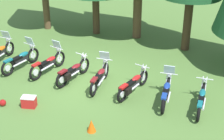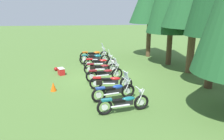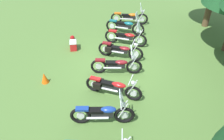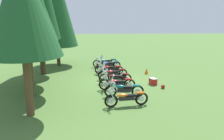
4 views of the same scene
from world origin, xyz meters
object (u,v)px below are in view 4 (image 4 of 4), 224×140
(motorcycle_2, at_px, (117,83))
(picnic_cooler, at_px, (153,81))
(pine_tree_0, at_px, (22,6))
(pine_tree_4, at_px, (56,5))
(motorcycle_7, at_px, (105,62))
(traffic_cone, at_px, (146,71))
(dropped_helmet, at_px, (163,87))
(motorcycle_6, at_px, (108,65))
(motorcycle_3, at_px, (116,78))
(motorcycle_1, at_px, (123,89))
(motorcycle_5, at_px, (110,69))
(motorcycle_0, at_px, (126,98))
(motorcycle_4, at_px, (112,73))

(motorcycle_2, bearing_deg, picnic_cooler, -153.60)
(pine_tree_0, xyz_separation_m, pine_tree_4, (11.58, 0.55, 0.40))
(motorcycle_7, bearing_deg, traffic_cone, 127.30)
(motorcycle_2, relative_size, picnic_cooler, 3.69)
(dropped_helmet, bearing_deg, pine_tree_0, 117.70)
(motorcycle_6, bearing_deg, motorcycle_2, 78.27)
(motorcycle_7, height_order, pine_tree_4, pine_tree_4)
(motorcycle_3, xyz_separation_m, motorcycle_7, (5.59, 0.68, -0.02))
(motorcycle_6, xyz_separation_m, motorcycle_7, (1.35, 0.26, -0.04))
(traffic_cone, bearing_deg, dropped_helmet, -174.33)
(pine_tree_0, bearing_deg, motorcycle_6, -23.52)
(motorcycle_1, xyz_separation_m, motorcycle_5, (5.56, 0.62, -0.04))
(motorcycle_0, bearing_deg, traffic_cone, -118.04)
(motorcycle_5, bearing_deg, motorcycle_2, 98.52)
(motorcycle_7, relative_size, pine_tree_0, 0.31)
(motorcycle_4, height_order, pine_tree_0, pine_tree_0)
(motorcycle_0, distance_m, motorcycle_2, 2.81)
(pine_tree_0, height_order, picnic_cooler, pine_tree_0)
(pine_tree_4, relative_size, dropped_helmet, 34.90)
(motorcycle_4, xyz_separation_m, dropped_helmet, (-2.48, -3.24, -0.33))
(pine_tree_4, bearing_deg, motorcycle_2, -147.41)
(motorcycle_2, xyz_separation_m, pine_tree_0, (-3.74, 4.46, 4.71))
(picnic_cooler, xyz_separation_m, traffic_cone, (2.96, -0.08, 0.01))
(pine_tree_0, bearing_deg, motorcycle_4, -33.78)
(motorcycle_5, height_order, motorcycle_6, motorcycle_6)
(motorcycle_4, xyz_separation_m, motorcycle_6, (2.94, 0.23, 0.01))
(motorcycle_3, relative_size, traffic_cone, 4.82)
(motorcycle_0, height_order, motorcycle_7, motorcycle_0)
(motorcycle_2, xyz_separation_m, motorcycle_7, (6.99, 0.63, -0.04))
(dropped_helmet, bearing_deg, traffic_cone, 5.67)
(motorcycle_2, bearing_deg, motorcycle_6, -83.89)
(motorcycle_6, distance_m, traffic_cone, 3.44)
(motorcycle_1, height_order, motorcycle_3, motorcycle_1)
(picnic_cooler, xyz_separation_m, dropped_helmet, (-0.95, -0.47, -0.09))
(traffic_cone, bearing_deg, pine_tree_0, 137.70)
(motorcycle_7, bearing_deg, pine_tree_4, -23.03)
(motorcycle_3, distance_m, motorcycle_7, 5.63)
(motorcycle_7, relative_size, traffic_cone, 4.81)
(motorcycle_3, relative_size, motorcycle_5, 0.99)
(picnic_cooler, bearing_deg, dropped_helmet, -153.76)
(motorcycle_6, xyz_separation_m, dropped_helmet, (-5.42, -3.47, -0.34))
(motorcycle_2, height_order, motorcycle_7, motorcycle_2)
(motorcycle_4, relative_size, motorcycle_6, 1.05)
(pine_tree_0, relative_size, dropped_helmet, 28.00)
(dropped_helmet, bearing_deg, motorcycle_2, 94.08)
(motorcycle_1, distance_m, motorcycle_4, 4.09)
(motorcycle_4, bearing_deg, motorcycle_3, 85.04)
(motorcycle_3, distance_m, motorcycle_6, 4.26)
(motorcycle_0, distance_m, motorcycle_5, 7.01)
(motorcycle_3, height_order, traffic_cone, motorcycle_3)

